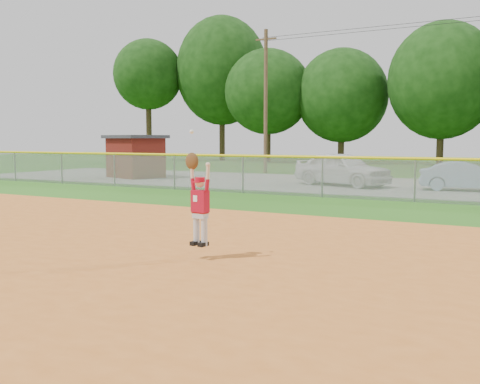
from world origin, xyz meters
name	(u,v)px	position (x,y,z in m)	size (l,w,h in m)	color
ground	(162,243)	(0.00, 0.00, 0.00)	(120.00, 120.00, 0.00)	#265D15
clay_infield	(50,274)	(0.00, -3.00, 0.02)	(24.00, 16.00, 0.04)	#BF6422
parking_strip	(364,185)	(0.00, 16.00, 0.01)	(44.00, 10.00, 0.03)	gray
car_white_a	(342,169)	(-0.77, 14.95, 0.82)	(1.86, 4.61, 1.57)	white
car_blue	(466,176)	(4.51, 14.94, 0.63)	(1.27, 3.66, 1.20)	#88A6CB
utility_shed	(135,156)	(-12.57, 14.69, 1.22)	(3.83, 3.40, 2.39)	#4E110B
outfield_fence	(322,174)	(0.00, 10.00, 0.88)	(40.06, 0.10, 1.55)	gray
power_lines	(413,94)	(1.00, 22.00, 4.68)	(19.40, 0.24, 9.00)	#4C3823
tree_line	(450,73)	(0.96, 37.90, 7.53)	(62.37, 13.00, 14.43)	#422D1C
ballplayer	(199,200)	(1.56, -1.01, 1.09)	(0.55, 0.26, 2.05)	silver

